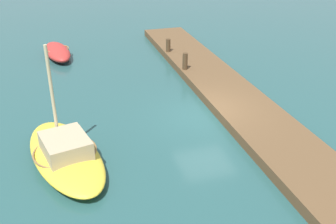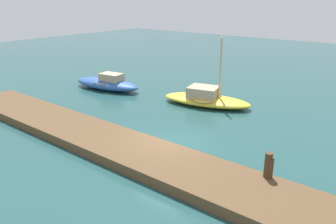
{
  "view_description": "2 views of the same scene",
  "coord_description": "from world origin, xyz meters",
  "px_view_note": "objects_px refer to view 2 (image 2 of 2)",
  "views": [
    {
      "loc": [
        -14.63,
        6.08,
        8.12
      ],
      "look_at": [
        -1.14,
        2.13,
        1.06
      ],
      "focal_mm": 42.53,
      "sensor_mm": 36.0,
      "label": 1
    },
    {
      "loc": [
        8.66,
        -11.0,
        6.48
      ],
      "look_at": [
        -1.37,
        1.62,
        0.9
      ],
      "focal_mm": 36.02,
      "sensor_mm": 36.0,
      "label": 2
    }
  ],
  "objects_px": {
    "sailboat_yellow": "(206,99)",
    "motorboat_blue": "(107,83)",
    "mooring_post_mid_west": "(270,168)",
    "mooring_post_west": "(268,165)"
  },
  "relations": [
    {
      "from": "sailboat_yellow",
      "to": "motorboat_blue",
      "type": "distance_m",
      "value": 7.74
    },
    {
      "from": "motorboat_blue",
      "to": "mooring_post_mid_west",
      "type": "relative_size",
      "value": 7.58
    },
    {
      "from": "sailboat_yellow",
      "to": "mooring_post_mid_west",
      "type": "height_order",
      "value": "sailboat_yellow"
    },
    {
      "from": "motorboat_blue",
      "to": "mooring_post_mid_west",
      "type": "distance_m",
      "value": 15.58
    },
    {
      "from": "sailboat_yellow",
      "to": "motorboat_blue",
      "type": "relative_size",
      "value": 1.04
    },
    {
      "from": "mooring_post_west",
      "to": "sailboat_yellow",
      "type": "bearing_deg",
      "value": 135.17
    },
    {
      "from": "sailboat_yellow",
      "to": "mooring_post_west",
      "type": "relative_size",
      "value": 6.37
    },
    {
      "from": "sailboat_yellow",
      "to": "mooring_post_mid_west",
      "type": "xyz_separation_m",
      "value": [
        6.94,
        -6.83,
        0.38
      ]
    },
    {
      "from": "sailboat_yellow",
      "to": "mooring_post_west",
      "type": "bearing_deg",
      "value": -58.12
    },
    {
      "from": "sailboat_yellow",
      "to": "motorboat_blue",
      "type": "bearing_deg",
      "value": 176.5
    }
  ]
}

